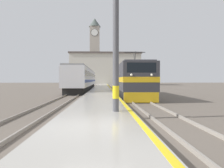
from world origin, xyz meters
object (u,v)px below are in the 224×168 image
catenary_mast (118,31)px  clock_tower (95,49)px  locomotive_train (130,80)px  passenger_train (84,79)px

catenary_mast → clock_tower: bearing=93.0°
locomotive_train → catenary_mast: catenary_mast is taller
locomotive_train → passenger_train: size_ratio=0.48×
locomotive_train → clock_tower: bearing=95.8°
locomotive_train → clock_tower: (-6.30, 61.89, 11.98)m
passenger_train → locomotive_train: bearing=-68.4°
locomotive_train → clock_tower: 63.35m
passenger_train → clock_tower: clock_tower is taller
catenary_mast → passenger_train: bearing=97.8°
locomotive_train → catenary_mast: 14.72m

